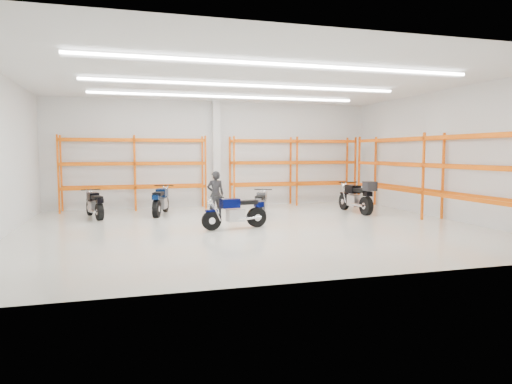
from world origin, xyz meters
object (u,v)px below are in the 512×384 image
object	(u,v)px
motorcycle_back_c	(261,205)
motorcycle_back_d	(358,197)
motorcycle_main	(238,213)
motorcycle_back_b	(160,202)
standing_man	(216,194)
structural_column	(216,154)
motorcycle_back_a	(95,205)

from	to	relation	value
motorcycle_back_c	motorcycle_back_d	distance (m)	3.88
motorcycle_main	motorcycle_back_b	distance (m)	4.20
motorcycle_back_d	standing_man	xyz separation A→B (m)	(-5.44, 0.38, 0.23)
standing_man	structural_column	world-z (taller)	structural_column
motorcycle_back_c	motorcycle_back_b	bearing A→B (deg)	155.46
motorcycle_main	motorcycle_back_b	xyz separation A→B (m)	(-2.05, 3.67, 0.02)
motorcycle_back_a	motorcycle_back_b	size ratio (longest dim) A/B	0.92
motorcycle_back_a	motorcycle_back_b	xyz separation A→B (m)	(2.29, 0.19, 0.04)
motorcycle_back_a	motorcycle_back_b	distance (m)	2.30
motorcycle_main	structural_column	size ratio (longest dim) A/B	0.46
motorcycle_back_d	motorcycle_main	bearing A→B (deg)	-157.43
motorcycle_back_a	standing_man	size ratio (longest dim) A/B	1.19
motorcycle_back_b	standing_man	world-z (taller)	standing_man
motorcycle_main	motorcycle_back_d	world-z (taller)	motorcycle_back_d
motorcycle_back_b	motorcycle_back_c	distance (m)	3.76
motorcycle_back_a	structural_column	xyz separation A→B (m)	(4.83, 2.38, 1.79)
motorcycle_back_c	motorcycle_back_a	bearing A→B (deg)	166.54
motorcycle_main	standing_man	xyz separation A→B (m)	(-0.19, 2.56, 0.35)
motorcycle_main	motorcycle_back_c	world-z (taller)	motorcycle_main
motorcycle_back_a	motorcycle_back_d	distance (m)	9.68
structural_column	motorcycle_back_b	bearing A→B (deg)	-139.24
standing_man	structural_column	xyz separation A→B (m)	(0.68, 3.29, 1.42)
motorcycle_back_a	motorcycle_back_c	world-z (taller)	motorcycle_back_a
motorcycle_main	standing_man	size ratio (longest dim) A/B	1.25
structural_column	motorcycle_back_d	bearing A→B (deg)	-37.65
motorcycle_back_b	standing_man	distance (m)	2.19
motorcycle_main	structural_column	distance (m)	6.13
motorcycle_back_b	motorcycle_back_d	size ratio (longest dim) A/B	0.87
motorcycle_back_b	motorcycle_back_c	size ratio (longest dim) A/B	1.14
motorcycle_back_b	motorcycle_back_a	bearing A→B (deg)	-175.15
motorcycle_back_b	standing_man	bearing A→B (deg)	-30.69
motorcycle_main	motorcycle_back_d	xyz separation A→B (m)	(5.24, 2.18, 0.13)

